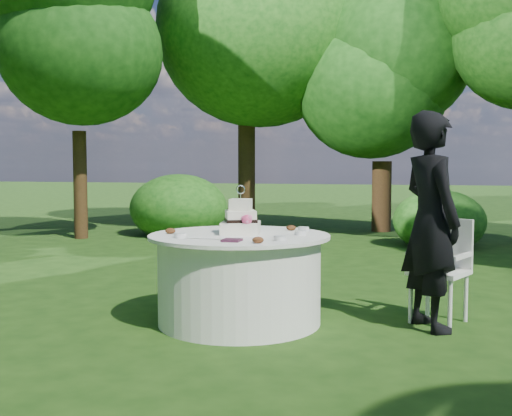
# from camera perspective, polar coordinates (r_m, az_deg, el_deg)

# --- Properties ---
(ground) EXTENTS (80.00, 80.00, 0.00)m
(ground) POSITION_cam_1_polar(r_m,az_deg,el_deg) (5.30, -1.59, -10.82)
(ground) COLOR #19390F
(ground) RESTS_ON ground
(napkins) EXTENTS (0.14, 0.14, 0.02)m
(napkins) POSITION_cam_1_polar(r_m,az_deg,el_deg) (4.67, -2.31, -3.08)
(napkins) COLOR #441D31
(napkins) RESTS_ON table
(feather_plume) EXTENTS (0.48, 0.07, 0.01)m
(feather_plume) POSITION_cam_1_polar(r_m,az_deg,el_deg) (4.87, -5.31, -2.85)
(feather_plume) COLOR white
(feather_plume) RESTS_ON table
(guest) EXTENTS (0.71, 0.79, 1.81)m
(guest) POSITION_cam_1_polar(r_m,az_deg,el_deg) (5.16, 16.33, -1.18)
(guest) COLOR black
(guest) RESTS_ON ground
(table) EXTENTS (1.56, 1.56, 0.77)m
(table) POSITION_cam_1_polar(r_m,az_deg,el_deg) (5.21, -1.60, -6.69)
(table) COLOR silver
(table) RESTS_ON ground
(cake) EXTENTS (0.38, 0.38, 0.43)m
(cake) POSITION_cam_1_polar(r_m,az_deg,el_deg) (5.17, -1.45, -1.23)
(cake) COLOR silver
(cake) RESTS_ON table
(chair) EXTENTS (0.57, 0.57, 0.90)m
(chair) POSITION_cam_1_polar(r_m,az_deg,el_deg) (5.50, 17.37, -4.94)
(chair) COLOR white
(chair) RESTS_ON ground
(votives) EXTENTS (1.01, 0.87, 0.04)m
(votives) POSITION_cam_1_polar(r_m,az_deg,el_deg) (5.02, 1.06, -2.47)
(votives) COLOR silver
(votives) RESTS_ON table
(petal_cups) EXTENTS (1.04, 1.05, 0.05)m
(petal_cups) POSITION_cam_1_polar(r_m,az_deg,el_deg) (5.07, -1.54, -2.34)
(petal_cups) COLOR #562D16
(petal_cups) RESTS_ON table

